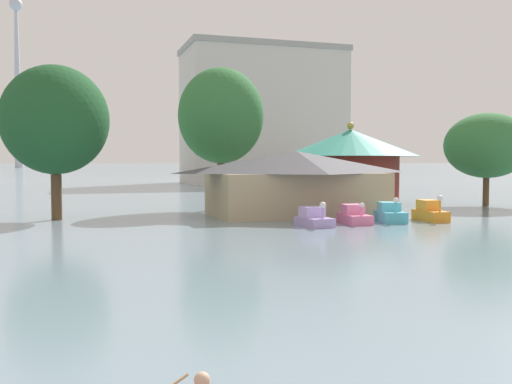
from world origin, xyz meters
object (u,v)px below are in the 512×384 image
green_roof_pavilion (350,161)px  shoreline_tree_mid (221,116)px  pedal_boat_pink (354,216)px  boathouse (296,182)px  background_building_block (262,116)px  distant_broadcast_tower (16,33)px  pedal_boat_orange (430,212)px  pedal_boat_lavender (314,218)px  shoreline_tree_right (487,146)px  shoreline_tree_tall_left (55,120)px  pedal_boat_cyan (390,214)px

green_roof_pavilion → shoreline_tree_mid: bearing=-170.7°
pedal_boat_pink → boathouse: size_ratio=0.21×
background_building_block → distant_broadcast_tower: 278.28m
pedal_boat_orange → shoreline_tree_mid: bearing=-135.8°
pedal_boat_lavender → shoreline_tree_right: 24.08m
shoreline_tree_mid → pedal_boat_pink: bearing=-66.3°
pedal_boat_orange → shoreline_tree_tall_left: bearing=-105.8°
pedal_boat_pink → pedal_boat_cyan: size_ratio=1.01×
pedal_boat_orange → shoreline_tree_mid: (-11.50, 13.15, 7.32)m
pedal_boat_cyan → pedal_boat_lavender: bearing=-71.8°
shoreline_tree_mid → background_building_block: size_ratio=0.41×
pedal_boat_lavender → pedal_boat_orange: pedal_boat_orange is taller
pedal_boat_orange → green_roof_pavilion: green_roof_pavilion is taller
background_building_block → shoreline_tree_tall_left: bearing=-120.5°
boathouse → shoreline_tree_mid: shoreline_tree_mid is taller
boathouse → shoreline_tree_right: (19.75, 2.89, 2.95)m
shoreline_tree_mid → distant_broadcast_tower: bearing=97.7°
green_roof_pavilion → shoreline_tree_right: size_ratio=1.52×
shoreline_tree_right → green_roof_pavilion: bearing=151.3°
pedal_boat_pink → shoreline_tree_mid: bearing=-152.1°
boathouse → shoreline_tree_tall_left: shoreline_tree_tall_left is taller
boathouse → green_roof_pavilion: (8.98, 8.78, 1.58)m
green_roof_pavilion → shoreline_tree_tall_left: (-26.22, -6.95, 2.80)m
pedal_boat_lavender → pedal_boat_orange: (8.90, 0.51, 0.09)m
distant_broadcast_tower → pedal_boat_pink: bearing=-81.6°
pedal_boat_cyan → boathouse: 7.98m
pedal_boat_cyan → distant_broadcast_tower: distant_broadcast_tower is taller
pedal_boat_cyan → green_roof_pavilion: (4.74, 15.22, 3.60)m
shoreline_tree_tall_left → distant_broadcast_tower: distant_broadcast_tower is taller
pedal_boat_pink → shoreline_tree_tall_left: 21.50m
pedal_boat_cyan → shoreline_tree_right: bearing=133.5°
pedal_boat_lavender → boathouse: boathouse is taller
shoreline_tree_mid → pedal_boat_orange: bearing=-48.8°
green_roof_pavilion → distant_broadcast_tower: (-56.17, 314.30, 74.28)m
pedal_boat_lavender → shoreline_tree_tall_left: 19.09m
pedal_boat_orange → shoreline_tree_tall_left: (-24.53, 8.36, 6.36)m
background_building_block → distant_broadcast_tower: bearing=103.8°
shoreline_tree_tall_left → shoreline_tree_right: (36.98, 1.06, -1.43)m
boathouse → pedal_boat_orange: bearing=-41.8°
pedal_boat_orange → green_roof_pavilion: size_ratio=0.23×
pedal_boat_pink → boathouse: 6.94m
distant_broadcast_tower → shoreline_tree_mid: bearing=-82.3°
shoreline_tree_tall_left → distant_broadcast_tower: 330.47m
pedal_boat_pink → pedal_boat_cyan: (2.72, 0.00, 0.05)m
boathouse → distant_broadcast_tower: 335.20m
pedal_boat_cyan → distant_broadcast_tower: (-51.43, 329.52, 77.88)m
green_roof_pavilion → background_building_block: size_ratio=0.45×
pedal_boat_pink → green_roof_pavilion: 17.34m
shoreline_tree_mid → shoreline_tree_tall_left: bearing=-159.8°
distant_broadcast_tower → pedal_boat_cyan: bearing=-81.1°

